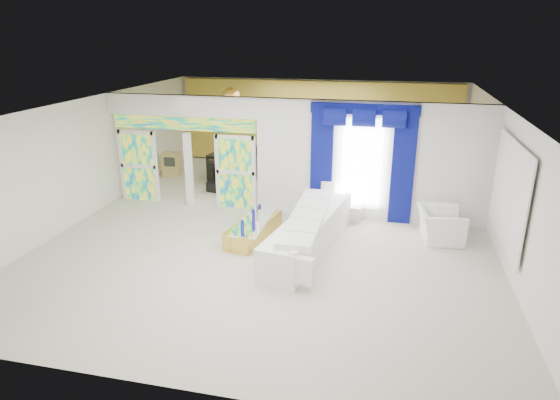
% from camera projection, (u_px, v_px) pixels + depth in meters
% --- Properties ---
extents(floor, '(12.00, 12.00, 0.00)m').
position_uv_depth(floor, '(279.00, 225.00, 12.07)').
color(floor, '#B7AF9E').
rests_on(floor, ground).
extents(dividing_wall, '(5.70, 0.18, 3.00)m').
position_uv_depth(dividing_wall, '(372.00, 162.00, 12.03)').
color(dividing_wall, white).
rests_on(dividing_wall, ground).
extents(dividing_header, '(4.30, 0.18, 0.55)m').
position_uv_depth(dividing_header, '(182.00, 106.00, 12.68)').
color(dividing_header, white).
rests_on(dividing_header, dividing_wall).
extents(stained_panel_left, '(0.95, 0.04, 2.00)m').
position_uv_depth(stained_panel_left, '(139.00, 166.00, 13.56)').
color(stained_panel_left, '#994C3F').
rests_on(stained_panel_left, ground).
extents(stained_panel_right, '(0.95, 0.04, 2.00)m').
position_uv_depth(stained_panel_right, '(236.00, 172.00, 12.95)').
color(stained_panel_right, '#994C3F').
rests_on(stained_panel_right, ground).
extents(stained_transom, '(4.00, 0.05, 0.35)m').
position_uv_depth(stained_transom, '(183.00, 124.00, 12.84)').
color(stained_transom, '#994C3F').
rests_on(stained_transom, dividing_header).
extents(window_pane, '(1.00, 0.02, 2.30)m').
position_uv_depth(window_pane, '(362.00, 164.00, 12.01)').
color(window_pane, white).
rests_on(window_pane, dividing_wall).
extents(blue_drape_left, '(0.55, 0.10, 2.80)m').
position_uv_depth(blue_drape_left, '(322.00, 164.00, 12.21)').
color(blue_drape_left, '#07044B').
rests_on(blue_drape_left, ground).
extents(blue_drape_right, '(0.55, 0.10, 2.80)m').
position_uv_depth(blue_drape_right, '(403.00, 169.00, 11.79)').
color(blue_drape_right, '#07044B').
rests_on(blue_drape_right, ground).
extents(blue_pelmet, '(2.60, 0.12, 0.25)m').
position_uv_depth(blue_pelmet, '(365.00, 109.00, 11.53)').
color(blue_pelmet, '#07044B').
rests_on(blue_pelmet, dividing_wall).
extents(wall_mirror, '(0.04, 2.70, 1.90)m').
position_uv_depth(wall_mirror, '(510.00, 193.00, 9.58)').
color(wall_mirror, white).
rests_on(wall_mirror, ground).
extents(gold_curtains, '(9.70, 0.12, 2.90)m').
position_uv_depth(gold_curtains, '(317.00, 123.00, 16.99)').
color(gold_curtains, '#B08B2A').
rests_on(gold_curtains, ground).
extents(white_sofa, '(1.49, 3.90, 0.73)m').
position_uv_depth(white_sofa, '(309.00, 234.00, 10.63)').
color(white_sofa, white).
rests_on(white_sofa, ground).
extents(coffee_table, '(0.95, 1.95, 0.42)m').
position_uv_depth(coffee_table, '(254.00, 230.00, 11.25)').
color(coffee_table, gold).
rests_on(coffee_table, ground).
extents(console_table, '(1.20, 0.51, 0.39)m').
position_uv_depth(console_table, '(339.00, 212.00, 12.42)').
color(console_table, silver).
rests_on(console_table, ground).
extents(table_lamp, '(0.36, 0.36, 0.58)m').
position_uv_depth(table_lamp, '(328.00, 193.00, 12.32)').
color(table_lamp, white).
rests_on(table_lamp, console_table).
extents(armchair, '(1.09, 1.21, 0.72)m').
position_uv_depth(armchair, '(440.00, 225.00, 11.13)').
color(armchair, white).
rests_on(armchair, ground).
extents(grand_piano, '(1.63, 1.96, 0.88)m').
position_uv_depth(grand_piano, '(238.00, 164.00, 15.85)').
color(grand_piano, black).
rests_on(grand_piano, ground).
extents(piano_bench, '(0.94, 0.51, 0.30)m').
position_uv_depth(piano_bench, '(222.00, 187.00, 14.48)').
color(piano_bench, black).
rests_on(piano_bench, ground).
extents(tv_console, '(0.60, 0.56, 0.78)m').
position_uv_depth(tv_console, '(172.00, 164.00, 16.05)').
color(tv_console, tan).
rests_on(tv_console, ground).
extents(chandelier, '(0.60, 0.60, 0.60)m').
position_uv_depth(chandelier, '(231.00, 97.00, 14.80)').
color(chandelier, gold).
rests_on(chandelier, ceiling).
extents(decanters, '(0.24, 1.21, 0.26)m').
position_uv_depth(decanters, '(253.00, 217.00, 11.14)').
color(decanters, white).
rests_on(decanters, coffee_table).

